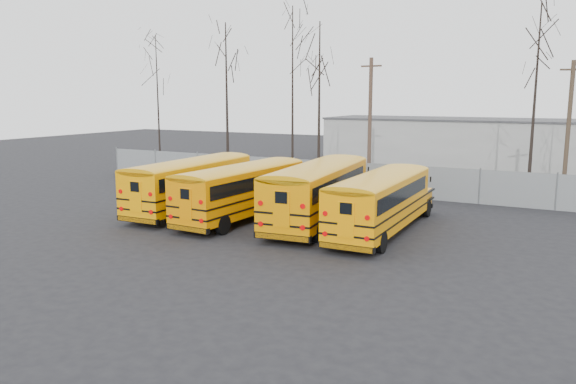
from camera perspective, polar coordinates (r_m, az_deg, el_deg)
The scene contains 14 objects.
ground at distance 25.72m, azimuth -3.66°, elevation -4.15°, with size 120.00×120.00×0.00m, color black.
fence at distance 36.13m, azimuth 6.26°, elevation 1.47°, with size 40.00×0.04×2.00m, color gray.
distant_building at distance 54.59m, azimuth 16.02°, elevation 5.00°, with size 22.00×8.00×4.00m, color #B4B5AF.
bus_a at distance 30.56m, azimuth -9.62°, elevation 1.18°, with size 2.68×10.39×2.89m.
bus_b at distance 28.29m, azimuth -4.47°, elevation 0.54°, with size 2.79×10.19×2.83m.
bus_c at distance 27.22m, azimuth 3.21°, elevation 0.44°, with size 3.56×11.02×3.03m.
bus_d at distance 25.61m, azimuth 9.52°, elevation -0.57°, with size 2.40×10.04×2.80m.
utility_pole_left at distance 41.06m, azimuth 8.32°, elevation 7.37°, with size 1.57×0.28×8.83m.
utility_pole_right at distance 37.46m, azimuth 26.58°, elevation 5.76°, with size 1.41×0.60×8.23m.
tree_0 at distance 48.68m, azimuth -13.07°, elevation 8.78°, with size 0.26×0.26×11.10m, color black.
tree_1 at distance 47.01m, azimuth -6.24°, elevation 9.49°, with size 0.26×0.26×12.00m, color black.
tree_2 at distance 41.51m, azimuth 0.46°, elevation 9.86°, with size 0.26×0.26×12.49m, color black.
tree_3 at distance 38.27m, azimuth 3.18°, elevation 8.75°, with size 0.26×0.26×11.01m, color black.
tree_4 at distance 38.86m, azimuth 23.78°, elevation 8.57°, with size 0.26×0.26×11.84m, color black.
Camera 1 is at (13.03, -21.30, 6.18)m, focal length 35.00 mm.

